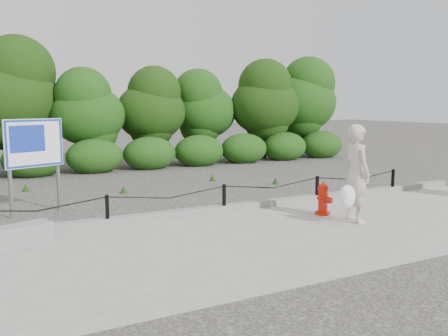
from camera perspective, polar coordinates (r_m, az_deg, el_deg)
name	(u,v)px	position (r m, az deg, el deg)	size (l,w,h in m)	color
ground	(224,216)	(10.21, 0.01, -5.74)	(90.00, 90.00, 0.00)	#2D2B28
sidewalk	(276,237)	(8.54, 6.32, -8.23)	(14.00, 4.00, 0.08)	gray
curb	(223,208)	(10.22, -0.12, -4.86)	(14.00, 0.22, 0.14)	slate
chain_barrier	(224,195)	(10.11, 0.01, -3.22)	(10.06, 0.06, 0.60)	black
treeline	(128,102)	(18.53, -11.43, 7.80)	(20.28, 3.60, 4.61)	black
fire_hydrant	(323,199)	(10.12, 11.84, -3.68)	(0.42, 0.42, 0.69)	red
pedestrian	(356,175)	(9.56, 15.54, -0.79)	(0.79, 0.74, 1.91)	#BDB3A2
concrete_block	(18,236)	(8.48, -23.54, -7.47)	(1.07, 0.37, 0.34)	gray
advertising_sign	(34,147)	(10.89, -21.89, 2.31)	(1.22, 0.53, 2.06)	slate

